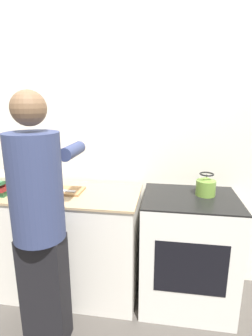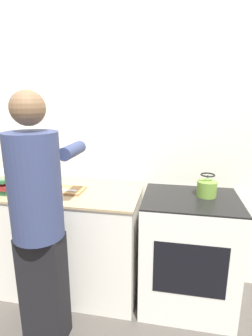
{
  "view_description": "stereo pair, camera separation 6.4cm",
  "coord_description": "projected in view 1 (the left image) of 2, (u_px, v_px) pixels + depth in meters",
  "views": [
    {
      "loc": [
        0.5,
        -1.65,
        1.66
      ],
      "look_at": [
        0.21,
        0.2,
        1.17
      ],
      "focal_mm": 28.0,
      "sensor_mm": 36.0,
      "label": 1
    },
    {
      "loc": [
        0.56,
        -1.64,
        1.66
      ],
      "look_at": [
        0.21,
        0.2,
        1.17
      ],
      "focal_mm": 28.0,
      "sensor_mm": 36.0,
      "label": 2
    }
  ],
  "objects": [
    {
      "name": "bowl_prep",
      "position": [
        10.0,
        178.0,
        2.44
      ],
      "size": [
        0.13,
        0.13,
        0.07
      ],
      "color": "#9E4738",
      "rests_on": "counter"
    },
    {
      "name": "ground_plane",
      "position": [
        96.0,
        316.0,
        2.07
      ],
      "size": [
        12.0,
        12.0,
        0.0
      ],
      "primitive_type": "plane",
      "color": "#4C4742"
    },
    {
      "name": "knife",
      "position": [
        60.0,
        190.0,
        2.14
      ],
      "size": [
        0.26,
        0.05,
        0.01
      ],
      "rotation": [
        0.0,
        0.0,
        -0.05
      ],
      "color": "silver",
      "rests_on": "cutting_board"
    },
    {
      "name": "wall_back",
      "position": [
        110.0,
        141.0,
        2.38
      ],
      "size": [
        8.0,
        0.05,
        2.6
      ],
      "color": "silver",
      "rests_on": "ground_plane"
    },
    {
      "name": "counter",
      "position": [
        60.0,
        241.0,
        2.29
      ],
      "size": [
        1.38,
        0.61,
        0.92
      ],
      "color": "silver",
      "rests_on": "ground_plane"
    },
    {
      "name": "book_stack",
      "position": [
        3.0,
        182.0,
        2.14
      ],
      "size": [
        0.24,
        0.31,
        0.16
      ],
      "color": "#2D663D",
      "rests_on": "counter"
    },
    {
      "name": "person",
      "position": [
        40.0,
        218.0,
        1.66
      ],
      "size": [
        0.37,
        0.61,
        1.72
      ],
      "color": "black",
      "rests_on": "ground_plane"
    },
    {
      "name": "kettle",
      "position": [
        206.0,
        186.0,
        2.04
      ],
      "size": [
        0.15,
        0.15,
        0.18
      ],
      "color": "olive",
      "rests_on": "oven"
    },
    {
      "name": "oven",
      "position": [
        187.0,
        251.0,
        2.14
      ],
      "size": [
        0.73,
        0.59,
        0.94
      ],
      "color": "silver",
      "rests_on": "ground_plane"
    },
    {
      "name": "canister_jar",
      "position": [
        32.0,
        179.0,
        2.22
      ],
      "size": [
        0.12,
        0.12,
        0.17
      ],
      "color": "tan",
      "rests_on": "counter"
    },
    {
      "name": "cutting_board",
      "position": [
        66.0,
        191.0,
        2.17
      ],
      "size": [
        0.29,
        0.21,
        0.02
      ],
      "color": "#A87A4C",
      "rests_on": "counter"
    }
  ]
}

